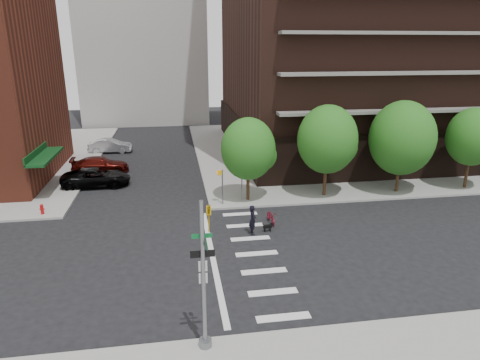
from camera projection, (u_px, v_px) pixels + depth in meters
The scene contains 16 objects.
ground at pixel (204, 258), 23.72m from camera, with size 120.00×120.00×0.00m, color black.
sidewalk_ne at pixel (367, 147), 48.88m from camera, with size 39.00×33.00×0.15m, color gray.
crosswalk at pixel (243, 255), 24.04m from camera, with size 3.85×13.00×0.01m.
tree_a at pixel (248, 149), 31.10m from camera, with size 4.00×4.00×5.90m.
tree_b at pixel (327, 139), 31.84m from camera, with size 4.50×4.50×6.65m.
tree_c at pixel (402, 138), 32.77m from camera, with size 5.00×5.00×6.80m.
tree_d at pixel (473, 137), 33.69m from camera, with size 4.00×4.00×6.20m.
traffic_signal at pixel (205, 288), 15.77m from camera, with size 0.90×0.75×6.00m.
pedestrian_signal at pixel (227, 181), 30.96m from camera, with size 2.18×0.67×2.60m.
fire_hydrant at pixel (42, 209), 29.32m from camera, with size 0.24×0.24×0.73m.
parked_car_black at pixel (96, 178), 35.45m from camera, with size 5.51×2.54×1.53m, color black.
parked_car_maroon at pixel (100, 165), 39.30m from camera, with size 5.09×2.07×1.48m, color #480D09.
parked_car_silver at pixel (110, 146), 46.66m from camera, with size 4.59×1.60×1.51m, color #ADAEB5.
scooter at pixel (271, 217), 28.20m from camera, with size 0.59×1.68×0.89m, color maroon.
dog_walker at pixel (253, 220), 26.43m from camera, with size 0.45×0.69×1.89m, color black.
dog at pixel (268, 226), 26.94m from camera, with size 0.66×0.24×0.55m.
Camera 1 is at (-1.34, -21.36, 11.28)m, focal length 32.00 mm.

